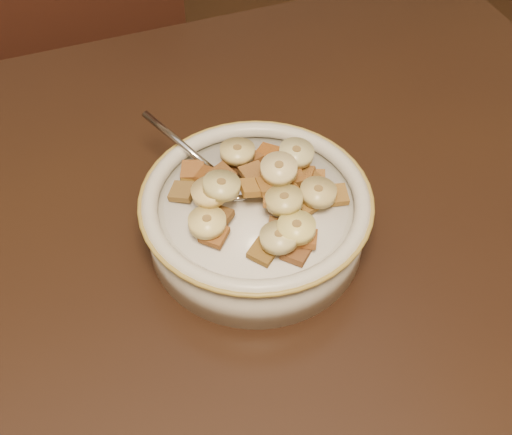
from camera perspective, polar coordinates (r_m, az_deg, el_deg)
name	(u,v)px	position (r m, az deg, el deg)	size (l,w,h in m)	color
chair	(94,164)	(1.08, -14.22, 4.62)	(0.42, 0.42, 0.96)	#391A11
cereal_bowl	(256,222)	(0.57, 0.00, -0.45)	(0.19, 0.19, 0.05)	silver
milk	(256,205)	(0.56, 0.00, 1.10)	(0.16, 0.16, 0.00)	silver
spoon	(230,184)	(0.57, -2.32, 2.96)	(0.03, 0.05, 0.01)	#B5B6B8
cereal_square_0	(252,187)	(0.54, -0.32, 2.69)	(0.02, 0.02, 0.01)	brown
cereal_square_1	(270,186)	(0.54, 1.24, 2.85)	(0.02, 0.02, 0.01)	brown
cereal_square_2	(314,180)	(0.57, 5.15, 3.37)	(0.02, 0.02, 0.01)	#9A5B28
cereal_square_3	(306,203)	(0.54, 4.47, 1.26)	(0.02, 0.02, 0.01)	brown
cereal_square_4	(209,177)	(0.57, -4.19, 3.66)	(0.02, 0.02, 0.01)	brown
cereal_square_5	(275,199)	(0.53, 1.73, 1.69)	(0.02, 0.02, 0.01)	#9A6737
cereal_square_6	(263,252)	(0.51, 0.62, -3.06)	(0.02, 0.02, 0.01)	brown
cereal_square_7	(296,232)	(0.52, 3.60, -1.30)	(0.02, 0.02, 0.01)	olive
cereal_square_8	(219,217)	(0.53, -3.35, 0.09)	(0.02, 0.02, 0.01)	brown
cereal_square_9	(283,160)	(0.58, 2.42, 5.12)	(0.02, 0.02, 0.01)	brown
cereal_square_10	(305,177)	(0.57, 4.37, 3.59)	(0.02, 0.02, 0.01)	brown
cereal_square_11	(267,154)	(0.59, 1.00, 5.69)	(0.02, 0.02, 0.01)	#944A17
cereal_square_12	(305,238)	(0.52, 4.35, -1.82)	(0.02, 0.02, 0.01)	#955327
cereal_square_13	(336,195)	(0.56, 7.10, 2.01)	(0.02, 0.02, 0.01)	brown
cereal_square_14	(288,157)	(0.59, 2.87, 5.39)	(0.02, 0.02, 0.01)	#613210
cereal_square_15	(221,176)	(0.56, -3.09, 3.74)	(0.02, 0.02, 0.01)	brown
cereal_square_16	(236,162)	(0.58, -1.82, 4.95)	(0.02, 0.02, 0.01)	brown
cereal_square_17	(182,192)	(0.56, -6.58, 2.31)	(0.02, 0.02, 0.01)	brown
cereal_square_18	(296,253)	(0.52, 3.57, -3.16)	(0.02, 0.02, 0.01)	brown
cereal_square_19	(280,229)	(0.52, 2.10, -1.01)	(0.02, 0.02, 0.01)	brown
cereal_square_20	(253,173)	(0.56, -0.26, 4.02)	(0.02, 0.02, 0.01)	brown
cereal_square_21	(287,191)	(0.54, 2.76, 2.38)	(0.02, 0.02, 0.01)	brown
cereal_square_22	(214,235)	(0.52, -3.75, -1.52)	(0.02, 0.02, 0.01)	brown
cereal_square_23	(297,237)	(0.52, 3.63, -1.76)	(0.02, 0.02, 0.01)	brown
cereal_square_24	(193,171)	(0.58, -5.66, 4.18)	(0.02, 0.02, 0.01)	brown
cereal_square_25	(302,175)	(0.57, 4.10, 3.75)	(0.02, 0.02, 0.01)	#9C5D22
cereal_square_26	(192,183)	(0.57, -5.71, 3.09)	(0.02, 0.02, 0.01)	brown
cereal_square_27	(292,177)	(0.56, 3.18, 3.62)	(0.02, 0.02, 0.01)	brown
cereal_square_28	(249,157)	(0.58, -0.66, 5.38)	(0.02, 0.02, 0.01)	brown
cereal_square_29	(268,174)	(0.55, 1.09, 3.89)	(0.02, 0.02, 0.01)	brown
banana_slice_0	(207,222)	(0.52, -4.36, -0.42)	(0.03, 0.03, 0.01)	#FAE280
banana_slice_1	(237,151)	(0.57, -1.66, 5.89)	(0.03, 0.03, 0.01)	#D5C581
banana_slice_2	(279,169)	(0.54, 2.05, 4.36)	(0.03, 0.03, 0.01)	#F0D68A
banana_slice_3	(279,237)	(0.51, 2.06, -1.77)	(0.03, 0.03, 0.01)	beige
banana_slice_4	(296,228)	(0.51, 3.62, -0.90)	(0.03, 0.03, 0.01)	#F1E27C
banana_slice_5	(296,153)	(0.57, 3.61, 5.75)	(0.03, 0.03, 0.01)	#C9C087
banana_slice_6	(284,200)	(0.52, 2.51, 1.58)	(0.03, 0.03, 0.01)	tan
banana_slice_7	(210,192)	(0.53, -4.12, 2.30)	(0.03, 0.03, 0.01)	#EFCB7B
banana_slice_8	(222,186)	(0.53, -3.08, 2.85)	(0.03, 0.03, 0.01)	#D1BF7E
banana_slice_9	(318,192)	(0.54, 5.54, 2.24)	(0.03, 0.03, 0.01)	tan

